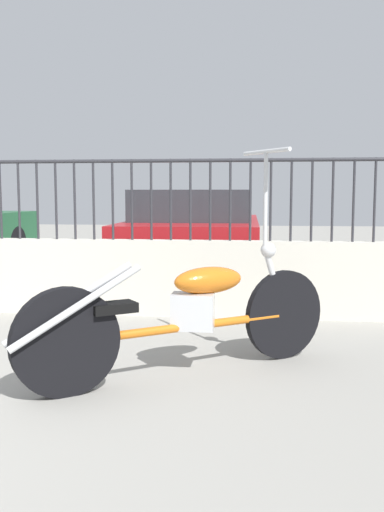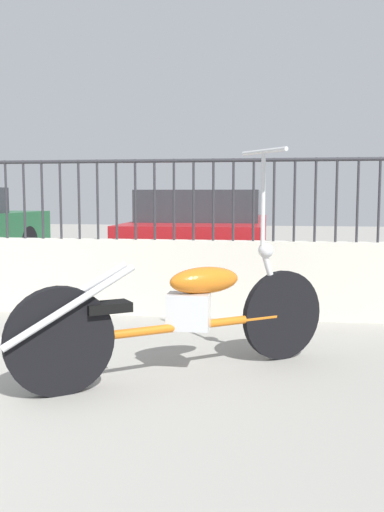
% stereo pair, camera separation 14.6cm
% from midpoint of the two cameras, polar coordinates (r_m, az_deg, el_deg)
% --- Properties ---
extents(motorcycle_orange, '(1.94, 1.44, 1.52)m').
position_cam_midpoint_polar(motorcycle_orange, '(3.74, -3.02, -5.84)').
color(motorcycle_orange, black).
rests_on(motorcycle_orange, ground_plane).
extents(car_red, '(1.85, 4.05, 1.26)m').
position_cam_midpoint_polar(car_red, '(8.39, -0.09, 2.39)').
color(car_red, black).
rests_on(car_red, ground_plane).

